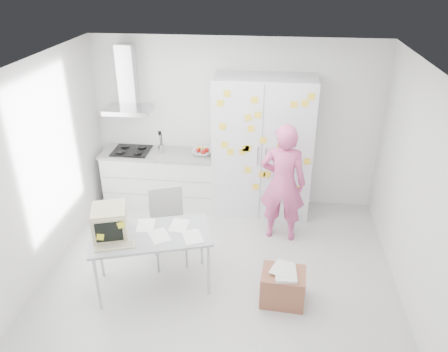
# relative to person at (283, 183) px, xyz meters

# --- Properties ---
(floor) EXTENTS (4.50, 4.00, 0.02)m
(floor) POSITION_rel_person_xyz_m (-0.77, -0.94, -0.89)
(floor) COLOR silver
(floor) RESTS_ON ground
(walls) EXTENTS (4.52, 4.01, 2.70)m
(walls) POSITION_rel_person_xyz_m (-0.77, -0.22, 0.47)
(walls) COLOR white
(walls) RESTS_ON ground
(ceiling) EXTENTS (4.50, 4.00, 0.02)m
(ceiling) POSITION_rel_person_xyz_m (-0.77, -0.94, 1.82)
(ceiling) COLOR white
(ceiling) RESTS_ON walls
(counter_run) EXTENTS (1.84, 0.63, 1.28)m
(counter_run) POSITION_rel_person_xyz_m (-1.97, 0.76, -0.41)
(counter_run) COLOR white
(counter_run) RESTS_ON ground
(range_hood) EXTENTS (0.70, 0.48, 1.01)m
(range_hood) POSITION_rel_person_xyz_m (-2.42, 0.90, 1.08)
(range_hood) COLOR silver
(range_hood) RESTS_ON walls
(tall_cabinet) EXTENTS (1.50, 0.68, 2.20)m
(tall_cabinet) POSITION_rel_person_xyz_m (-0.32, 0.74, 0.22)
(tall_cabinet) COLOR silver
(tall_cabinet) RESTS_ON ground
(person) EXTENTS (0.68, 0.49, 1.77)m
(person) POSITION_rel_person_xyz_m (0.00, 0.00, 0.00)
(person) COLOR #D05188
(person) RESTS_ON ground
(desk) EXTENTS (1.57, 1.10, 1.13)m
(desk) POSITION_rel_person_xyz_m (-1.86, -1.32, -0.02)
(desk) COLOR #A6AAB1
(desk) RESTS_ON ground
(chair) EXTENTS (0.60, 0.60, 1.03)m
(chair) POSITION_rel_person_xyz_m (-1.50, -0.70, -0.30)
(chair) COLOR #A2A3A0
(chair) RESTS_ON ground
(cardboard_box) EXTENTS (0.54, 0.45, 0.45)m
(cardboard_box) POSITION_rel_person_xyz_m (0.04, -1.37, -0.67)
(cardboard_box) COLOR #965A41
(cardboard_box) RESTS_ON ground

